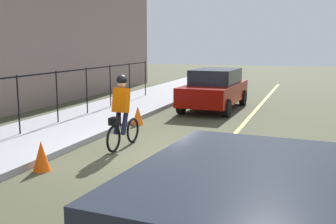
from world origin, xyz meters
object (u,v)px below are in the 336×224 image
cyclist_lead (122,112)px  traffic_cone_far (41,156)px  parked_sedan_rear (215,88)px  traffic_cone_near (138,115)px

cyclist_lead → traffic_cone_far: bearing=162.7°
cyclist_lead → traffic_cone_far: 2.42m
cyclist_lead → parked_sedan_rear: (6.74, -0.77, -0.09)m
traffic_cone_near → traffic_cone_far: traffic_cone_far is taller
traffic_cone_far → traffic_cone_near: bearing=0.9°
cyclist_lead → traffic_cone_near: 3.03m
parked_sedan_rear → traffic_cone_far: bearing=-7.9°
parked_sedan_rear → traffic_cone_near: bearing=-20.7°
parked_sedan_rear → traffic_cone_near: size_ratio=7.43×
cyclist_lead → parked_sedan_rear: size_ratio=0.41×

